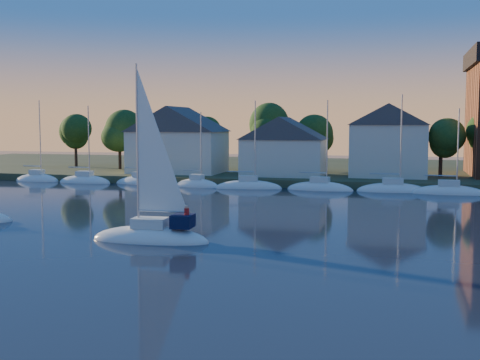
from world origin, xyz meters
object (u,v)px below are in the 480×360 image
(clubhouse_centre, at_px, (284,146))
(hero_sailboat, at_px, (152,233))
(clubhouse_west, at_px, (178,139))
(clubhouse_east, at_px, (389,140))

(clubhouse_centre, distance_m, hero_sailboat, 43.78)
(clubhouse_west, height_order, clubhouse_centre, clubhouse_west)
(clubhouse_centre, bearing_deg, hero_sailboat, -91.49)
(hero_sailboat, bearing_deg, clubhouse_east, -110.93)
(clubhouse_west, distance_m, clubhouse_centre, 16.05)
(clubhouse_west, distance_m, hero_sailboat, 47.25)
(clubhouse_west, distance_m, clubhouse_east, 30.02)
(clubhouse_west, relative_size, hero_sailboat, 1.02)
(clubhouse_centre, height_order, hero_sailboat, hero_sailboat)
(clubhouse_centre, bearing_deg, clubhouse_east, 8.13)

